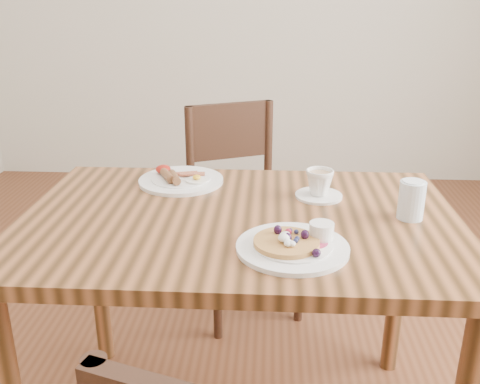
{
  "coord_description": "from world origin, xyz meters",
  "views": [
    {
      "loc": [
        0.08,
        -1.34,
        1.33
      ],
      "look_at": [
        0.0,
        0.0,
        0.82
      ],
      "focal_mm": 40.0,
      "sensor_mm": 36.0,
      "label": 1
    }
  ],
  "objects": [
    {
      "name": "breakfast_plate",
      "position": [
        -0.21,
        0.26,
        0.76
      ],
      "size": [
        0.27,
        0.27,
        0.04
      ],
      "color": "white",
      "rests_on": "dining_table"
    },
    {
      "name": "pancake_plate",
      "position": [
        0.14,
        -0.19,
        0.76
      ],
      "size": [
        0.27,
        0.27,
        0.06
      ],
      "color": "white",
      "rests_on": "dining_table"
    },
    {
      "name": "teacup_saucer",
      "position": [
        0.23,
        0.16,
        0.79
      ],
      "size": [
        0.14,
        0.14,
        0.08
      ],
      "color": "white",
      "rests_on": "dining_table"
    },
    {
      "name": "water_glass",
      "position": [
        0.46,
        0.01,
        0.8
      ],
      "size": [
        0.07,
        0.07,
        0.1
      ],
      "primitive_type": "cylinder",
      "color": "silver",
      "rests_on": "dining_table"
    },
    {
      "name": "chair_far",
      "position": [
        -0.05,
        0.77,
        0.49
      ],
      "size": [
        0.55,
        0.55,
        0.88
      ],
      "rotation": [
        0.0,
        0.0,
        3.55
      ],
      "color": "#361B13",
      "rests_on": "ground"
    },
    {
      "name": "dining_table",
      "position": [
        0.0,
        0.0,
        0.65
      ],
      "size": [
        1.2,
        0.8,
        0.75
      ],
      "color": "brown",
      "rests_on": "ground"
    }
  ]
}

